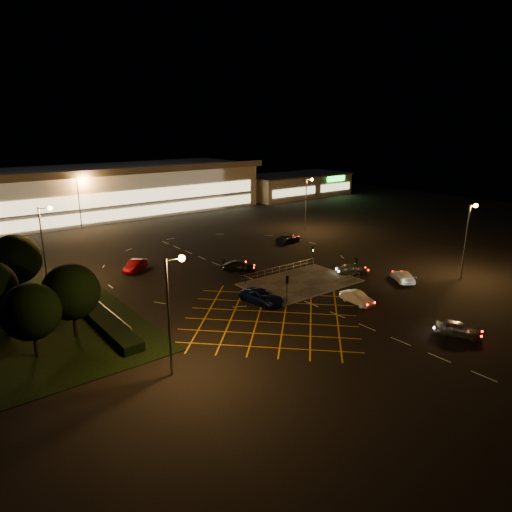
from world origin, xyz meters
TOP-DOWN VIEW (x-y plane):
  - ground at (0.00, 0.00)m, footprint 180.00×180.00m
  - pedestrian_island at (2.00, -2.00)m, footprint 14.00×9.00m
  - grass_verge at (-28.00, 6.00)m, footprint 18.00×30.00m
  - hedge at (-23.00, 6.00)m, footprint 2.00×26.00m
  - supermarket at (0.00, 61.95)m, footprint 72.00×26.50m
  - retail_unit_a at (46.00, 53.97)m, footprint 18.80×14.80m
  - retail_unit_b at (62.00, 53.96)m, footprint 14.80×14.80m
  - streetlight_sw at (-21.56, -12.00)m, footprint 1.78×0.56m
  - streetlight_se at (20.44, -14.00)m, footprint 1.78×0.56m
  - streetlight_nw at (-23.56, 18.00)m, footprint 1.78×0.56m
  - streetlight_ne at (24.44, 20.00)m, footprint 1.78×0.56m
  - streetlight_far_left at (-9.56, 48.00)m, footprint 1.78×0.56m
  - streetlight_far_right at (30.44, 50.00)m, footprint 1.78×0.56m
  - signal_sw at (-4.00, -5.99)m, footprint 0.28×0.30m
  - signal_se at (8.00, -5.99)m, footprint 0.28×0.30m
  - signal_nw at (-4.00, 1.99)m, footprint 0.28×0.30m
  - signal_ne at (8.00, 1.99)m, footprint 0.28×0.30m
  - tree_a at (-30.00, -2.00)m, footprint 5.04×5.04m
  - tree_c at (-28.00, 14.00)m, footprint 5.76×5.76m
  - tree_e at (-26.00, 0.00)m, footprint 5.40×5.40m
  - car_near_silver at (3.37, -22.70)m, footprint 3.38×4.72m
  - car_queue_white at (2.20, -11.17)m, footprint 1.76×4.36m
  - car_left_blue at (-6.34, -4.28)m, footprint 3.16×5.86m
  - car_far_dkgrey at (-1.24, 7.13)m, footprint 4.83×4.58m
  - car_right_silver at (10.15, -3.65)m, footprint 4.54×3.72m
  - car_circ_red at (-12.78, 16.19)m, footprint 4.64×4.22m
  - car_east_grey at (15.10, 14.96)m, footprint 5.16×2.98m
  - car_approach_white at (13.04, -9.77)m, footprint 4.33×5.11m

SIDE VIEW (x-z plane):
  - ground at x=0.00m, z-range 0.00..0.00m
  - grass_verge at x=-28.00m, z-range 0.00..0.08m
  - pedestrian_island at x=2.00m, z-range 0.00..0.12m
  - hedge at x=-23.00m, z-range 0.00..1.00m
  - car_east_grey at x=15.10m, z-range 0.00..1.35m
  - car_far_dkgrey at x=-1.24m, z-range 0.00..1.38m
  - car_approach_white at x=13.04m, z-range 0.00..1.40m
  - car_queue_white at x=2.20m, z-range 0.00..1.41m
  - car_right_silver at x=10.15m, z-range 0.00..1.46m
  - car_near_silver at x=3.37m, z-range 0.00..1.49m
  - car_circ_red at x=-12.78m, z-range 0.00..1.54m
  - car_left_blue at x=-6.34m, z-range 0.00..1.56m
  - signal_sw at x=-4.00m, z-range 0.79..3.94m
  - signal_se at x=8.00m, z-range 0.79..3.94m
  - signal_nw at x=-4.00m, z-range 0.79..3.94m
  - signal_ne at x=8.00m, z-range 0.79..3.94m
  - retail_unit_a at x=46.00m, z-range 0.04..6.39m
  - retail_unit_b at x=62.00m, z-range 0.05..6.40m
  - tree_a at x=-30.00m, z-range 0.90..7.76m
  - tree_e at x=-26.00m, z-range 0.97..8.32m
  - tree_c at x=-28.00m, z-range 1.03..8.87m
  - supermarket at x=0.00m, z-range 0.06..10.56m
  - streetlight_sw at x=-21.56m, z-range 1.55..11.58m
  - streetlight_se at x=20.44m, z-range 1.55..11.58m
  - streetlight_nw at x=-23.56m, z-range 1.55..11.58m
  - streetlight_ne at x=24.44m, z-range 1.55..11.58m
  - streetlight_far_left at x=-9.56m, z-range 1.55..11.58m
  - streetlight_far_right at x=30.44m, z-range 1.55..11.58m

